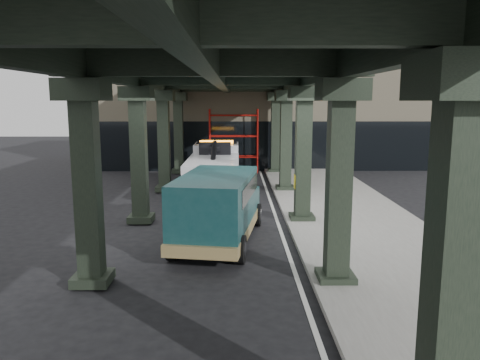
{
  "coord_description": "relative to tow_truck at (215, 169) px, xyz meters",
  "views": [
    {
      "loc": [
        0.13,
        -14.98,
        4.5
      ],
      "look_at": [
        0.28,
        1.5,
        1.7
      ],
      "focal_mm": 35.0,
      "sensor_mm": 36.0,
      "label": 1
    }
  ],
  "objects": [
    {
      "name": "sidewalk",
      "position": [
        5.37,
        -5.19,
        -1.21
      ],
      "size": [
        5.0,
        40.0,
        0.15
      ],
      "primitive_type": "cube",
      "color": "gray",
      "rests_on": "ground"
    },
    {
      "name": "towed_van",
      "position": [
        0.44,
        -7.76,
        -0.07
      ],
      "size": [
        2.96,
        5.82,
        2.26
      ],
      "rotation": [
        0.0,
        0.0,
        -0.16
      ],
      "color": "#10393C",
      "rests_on": "ground"
    },
    {
      "name": "ground",
      "position": [
        0.87,
        -7.19,
        -1.28
      ],
      "size": [
        90.0,
        90.0,
        0.0
      ],
      "primitive_type": "plane",
      "color": "black",
      "rests_on": "ground"
    },
    {
      "name": "viaduct",
      "position": [
        0.47,
        -5.19,
        4.18
      ],
      "size": [
        7.4,
        32.0,
        6.4
      ],
      "color": "black",
      "rests_on": "ground"
    },
    {
      "name": "lane_stripe",
      "position": [
        2.57,
        -5.19,
        -1.28
      ],
      "size": [
        0.12,
        38.0,
        0.01
      ],
      "primitive_type": "cube",
      "color": "silver",
      "rests_on": "ground"
    },
    {
      "name": "scaffolding",
      "position": [
        0.87,
        7.45,
        0.83
      ],
      "size": [
        3.08,
        0.88,
        4.0
      ],
      "color": "#B3140E",
      "rests_on": "ground"
    },
    {
      "name": "tow_truck",
      "position": [
        0.0,
        0.0,
        0.0
      ],
      "size": [
        2.5,
        8.06,
        2.63
      ],
      "rotation": [
        0.0,
        0.0,
        -0.01
      ],
      "color": "black",
      "rests_on": "ground"
    },
    {
      "name": "building",
      "position": [
        2.87,
        12.81,
        2.72
      ],
      "size": [
        22.0,
        10.0,
        8.0
      ],
      "primitive_type": "cube",
      "color": "#C6B793",
      "rests_on": "ground"
    }
  ]
}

